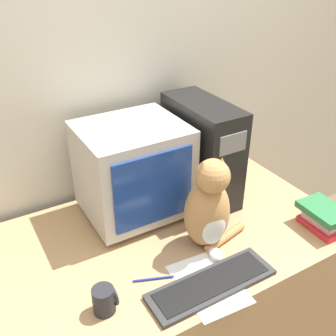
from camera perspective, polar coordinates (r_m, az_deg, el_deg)
The scene contains 10 objects.
wall_back at distance 1.86m, azimuth -8.08°, elevation 12.78°, with size 7.00×0.05×2.50m.
desk at distance 1.95m, azimuth 0.10°, elevation -17.51°, with size 1.49×0.89×0.70m.
crt_monitor at distance 1.72m, azimuth -5.09°, elevation -0.30°, with size 0.44×0.39×0.43m.
computer_tower at distance 1.84m, azimuth 4.88°, elevation 2.51°, with size 0.19×0.44×0.48m.
keyboard at distance 1.49m, azimuth 6.36°, elevation -16.38°, with size 0.49×0.15×0.02m.
cat at distance 1.55m, azimuth 5.94°, elevation -5.86°, with size 0.30×0.23×0.41m.
book_stack at distance 1.84m, azimuth 21.66°, elevation -6.66°, with size 0.15×0.21×0.10m.
pen at distance 1.51m, azimuth -2.10°, elevation -15.77°, with size 0.15×0.06×0.01m.
paper_sheet at distance 1.50m, azimuth 5.86°, elevation -16.37°, with size 0.23×0.31×0.00m.
mug at distance 1.40m, azimuth -9.19°, elevation -18.37°, with size 0.08×0.08×0.10m.
Camera 1 is at (-0.67, -0.69, 1.79)m, focal length 42.00 mm.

